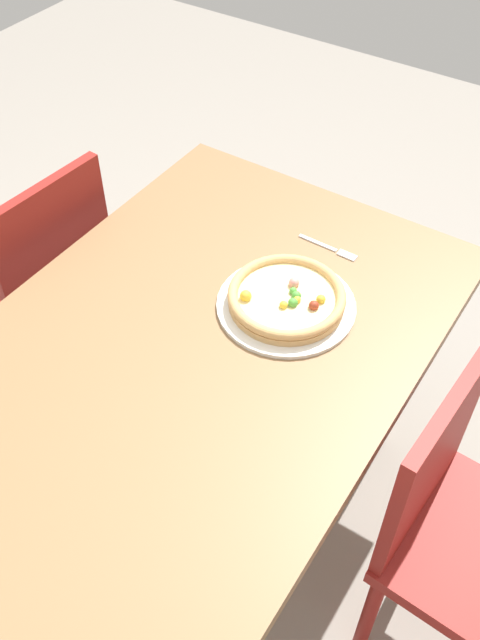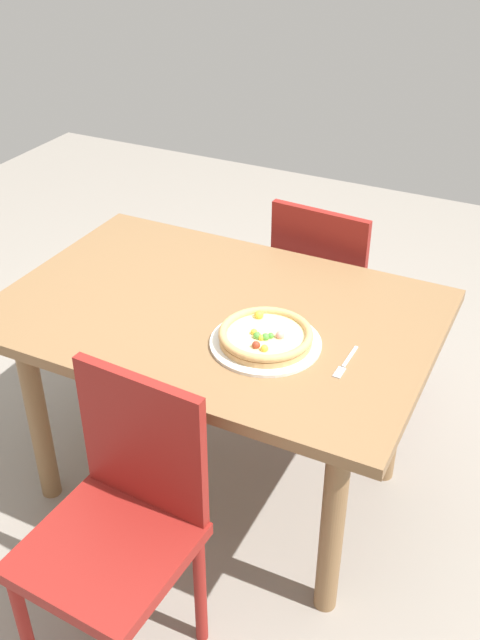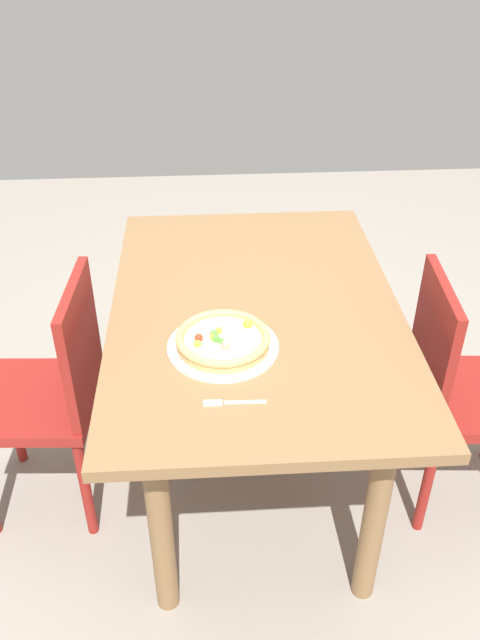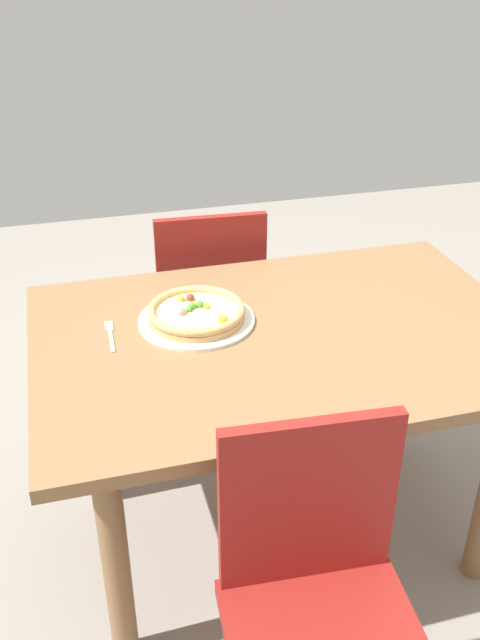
# 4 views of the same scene
# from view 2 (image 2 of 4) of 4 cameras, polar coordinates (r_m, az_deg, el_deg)

# --- Properties ---
(ground_plane) EXTENTS (6.00, 6.00, 0.00)m
(ground_plane) POSITION_cam_2_polar(r_m,az_deg,el_deg) (2.77, -1.58, -12.61)
(ground_plane) COLOR gray
(dining_table) EXTENTS (1.36, 0.92, 0.76)m
(dining_table) POSITION_cam_2_polar(r_m,az_deg,el_deg) (2.35, -1.82, -1.32)
(dining_table) COLOR olive
(dining_table) RESTS_ON ground
(chair_near) EXTENTS (0.43, 0.43, 0.90)m
(chair_near) POSITION_cam_2_polar(r_m,az_deg,el_deg) (2.92, 6.87, 2.16)
(chair_near) COLOR maroon
(chair_near) RESTS_ON ground
(chair_far) EXTENTS (0.42, 0.42, 0.90)m
(chair_far) POSITION_cam_2_polar(r_m,az_deg,el_deg) (2.00, -9.33, -15.39)
(chair_far) COLOR maroon
(chair_far) RESTS_ON ground
(plate) EXTENTS (0.33, 0.33, 0.01)m
(plate) POSITION_cam_2_polar(r_m,az_deg,el_deg) (2.12, 2.02, -1.80)
(plate) COLOR silver
(plate) RESTS_ON dining_table
(pizza) EXTENTS (0.28, 0.28, 0.05)m
(pizza) POSITION_cam_2_polar(r_m,az_deg,el_deg) (2.11, 2.02, -1.23)
(pizza) COLOR tan
(pizza) RESTS_ON plate
(fork) EXTENTS (0.02, 0.17, 0.00)m
(fork) POSITION_cam_2_polar(r_m,az_deg,el_deg) (2.06, 8.20, -3.46)
(fork) COLOR silver
(fork) RESTS_ON dining_table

